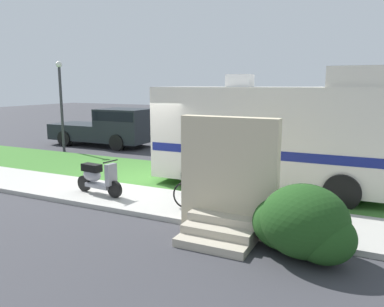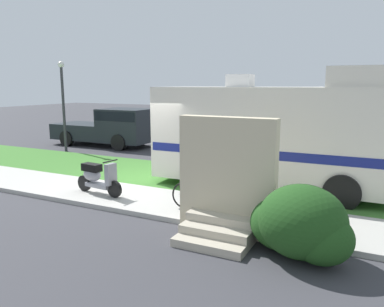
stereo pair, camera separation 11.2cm
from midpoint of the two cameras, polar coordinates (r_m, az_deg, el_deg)
ground_plane at (r=11.42m, az=-8.10°, el=-5.06°), size 80.00×80.00×0.00m
sidewalk at (r=10.47m, az=-11.78°, el=-6.27°), size 24.00×2.00×0.12m
grass_strip at (r=12.64m, az=-4.32°, el=-3.29°), size 24.00×3.40×0.08m
motorhome_rv at (r=11.09m, az=12.22°, el=3.04°), size 6.66×2.77×3.45m
scooter at (r=10.43m, az=-14.46°, el=-3.50°), size 1.58×0.52×0.97m
bicycle at (r=8.78m, az=1.90°, el=-6.35°), size 1.65×0.52×0.88m
pickup_truck_near at (r=19.05m, az=-12.39°, el=4.03°), size 5.31×2.14×1.88m
pickup_truck_far at (r=18.40m, az=25.69°, el=2.85°), size 5.38×2.30×1.75m
porch_steps at (r=7.59m, az=4.78°, el=-5.36°), size 2.00×1.26×2.40m
bush_by_porch at (r=6.94m, az=15.96°, el=-10.30°), size 1.84×1.38×1.30m
bottle_green at (r=8.59m, az=15.11°, el=-9.01°), size 0.06×0.06×0.24m
street_lamp_post at (r=17.97m, az=-19.38°, el=8.03°), size 0.28×0.28×4.04m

